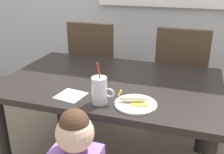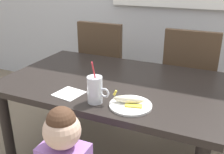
% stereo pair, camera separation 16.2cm
% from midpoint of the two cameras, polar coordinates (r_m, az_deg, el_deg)
% --- Properties ---
extents(dining_table, '(1.42, 0.91, 0.70)m').
position_cam_midpoint_polar(dining_table, '(1.77, -2.74, -3.38)').
color(dining_table, black).
rests_on(dining_table, ground).
extents(dining_chair_left, '(0.44, 0.45, 0.96)m').
position_cam_midpoint_polar(dining_chair_left, '(2.51, -5.44, 2.62)').
color(dining_chair_left, '#4C3826').
rests_on(dining_chair_left, ground).
extents(dining_chair_right, '(0.44, 0.45, 0.96)m').
position_cam_midpoint_polar(dining_chair_right, '(2.32, 12.83, 0.56)').
color(dining_chair_right, '#4C3826').
rests_on(dining_chair_right, ground).
extents(milk_cup, '(0.13, 0.09, 0.25)m').
position_cam_midpoint_polar(milk_cup, '(1.42, -6.03, -3.31)').
color(milk_cup, silver).
rests_on(milk_cup, dining_table).
extents(snack_plate, '(0.23, 0.23, 0.01)m').
position_cam_midpoint_polar(snack_plate, '(1.41, 1.91, -6.05)').
color(snack_plate, white).
rests_on(snack_plate, dining_table).
extents(peeled_banana, '(0.18, 0.12, 0.07)m').
position_cam_midpoint_polar(peeled_banana, '(1.41, 1.57, -4.87)').
color(peeled_banana, '#F4EAC6').
rests_on(peeled_banana, snack_plate).
extents(paper_napkin, '(0.17, 0.17, 0.00)m').
position_cam_midpoint_polar(paper_napkin, '(1.55, -12.02, -4.06)').
color(paper_napkin, white).
rests_on(paper_napkin, dining_table).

